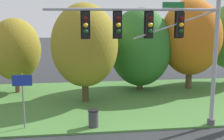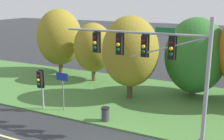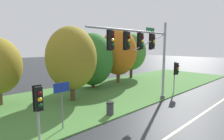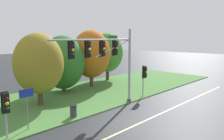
% 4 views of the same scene
% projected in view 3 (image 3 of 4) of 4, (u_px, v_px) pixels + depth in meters
% --- Properties ---
extents(ground_plane, '(160.00, 160.00, 0.00)m').
position_uv_depth(ground_plane, '(162.00, 123.00, 11.47)').
color(ground_plane, '#282B2D').
extents(lane_stripe, '(36.00, 0.16, 0.01)m').
position_uv_depth(lane_stripe, '(180.00, 129.00, 10.60)').
color(lane_stripe, beige).
rests_on(lane_stripe, ground).
extents(grass_verge, '(48.00, 11.50, 0.10)m').
position_uv_depth(grass_verge, '(89.00, 96.00, 17.46)').
color(grass_verge, '#477A38').
rests_on(grass_verge, ground).
extents(traffic_signal_mast, '(8.75, 0.49, 6.99)m').
position_uv_depth(traffic_signal_mast, '(145.00, 48.00, 13.88)').
color(traffic_signal_mast, '#9EA0A5').
rests_on(traffic_signal_mast, grass_verge).
extents(pedestrian_signal_near_kerb, '(0.46, 0.55, 2.96)m').
position_uv_depth(pedestrian_signal_near_kerb, '(39.00, 102.00, 8.73)').
color(pedestrian_signal_near_kerb, '#9EA0A5').
rests_on(pedestrian_signal_near_kerb, grass_verge).
extents(pedestrian_signal_further_along, '(0.46, 0.55, 3.29)m').
position_uv_depth(pedestrian_signal_further_along, '(176.00, 71.00, 18.02)').
color(pedestrian_signal_further_along, '#9EA0A5').
rests_on(pedestrian_signal_further_along, grass_verge).
extents(route_sign_post, '(0.99, 0.08, 2.85)m').
position_uv_depth(route_sign_post, '(62.00, 97.00, 10.18)').
color(route_sign_post, slate).
rests_on(route_sign_post, grass_verge).
extents(tree_behind_signpost, '(4.46, 4.46, 6.64)m').
position_uv_depth(tree_behind_signpost, '(72.00, 58.00, 15.43)').
color(tree_behind_signpost, '#4C3823').
rests_on(tree_behind_signpost, grass_verge).
extents(tree_mid_verge, '(4.94, 4.94, 6.47)m').
position_uv_depth(tree_mid_verge, '(93.00, 59.00, 20.66)').
color(tree_mid_verge, brown).
rests_on(tree_mid_verge, grass_verge).
extents(tree_tall_centre, '(4.84, 4.84, 7.18)m').
position_uv_depth(tree_tall_centre, '(118.00, 52.00, 23.07)').
color(tree_tall_centre, brown).
rests_on(tree_tall_centre, grass_verge).
extents(tree_right_far, '(4.56, 4.56, 6.92)m').
position_uv_depth(tree_right_far, '(131.00, 52.00, 27.27)').
color(tree_right_far, '#423021').
rests_on(tree_right_far, grass_verge).
extents(trash_bin, '(0.56, 0.56, 0.93)m').
position_uv_depth(trash_bin, '(110.00, 108.00, 12.56)').
color(trash_bin, '#38383D').
rests_on(trash_bin, grass_verge).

